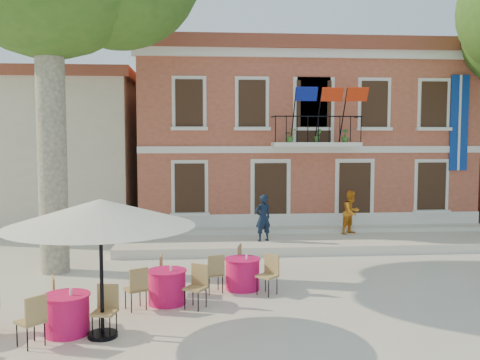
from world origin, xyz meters
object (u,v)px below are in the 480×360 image
pedestrian_orange (351,212)px  cafe_table_3 (167,285)px  cafe_table_1 (242,272)px  cafe_table_0 (67,312)px  patio_umbrella (100,213)px  pedestrian_navy (263,218)px

pedestrian_orange → cafe_table_3: pedestrian_orange is taller
pedestrian_orange → cafe_table_1: bearing=-162.0°
cafe_table_3 → cafe_table_0: bearing=-136.1°
patio_umbrella → pedestrian_navy: size_ratio=2.25×
patio_umbrella → cafe_table_0: patio_umbrella is taller
patio_umbrella → cafe_table_1: 4.56m
pedestrian_navy → pedestrian_orange: pedestrian_navy is taller
cafe_table_1 → cafe_table_3: size_ratio=0.97×
pedestrian_navy → cafe_table_1: 4.73m
patio_umbrella → cafe_table_0: bearing=163.6°
patio_umbrella → cafe_table_3: 2.94m
cafe_table_1 → pedestrian_navy: bearing=76.7°
pedestrian_orange → cafe_table_3: 9.13m
cafe_table_3 → pedestrian_navy: bearing=62.7°
pedestrian_navy → cafe_table_0: pedestrian_navy is taller
cafe_table_1 → cafe_table_3: same height
cafe_table_0 → cafe_table_3: same height
patio_umbrella → pedestrian_navy: bearing=62.1°
pedestrian_navy → cafe_table_1: (-1.08, -4.56, -0.65)m
cafe_table_0 → pedestrian_orange: bearing=46.4°
patio_umbrella → cafe_table_0: 2.05m
pedestrian_navy → pedestrian_orange: (3.33, 1.10, -0.00)m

